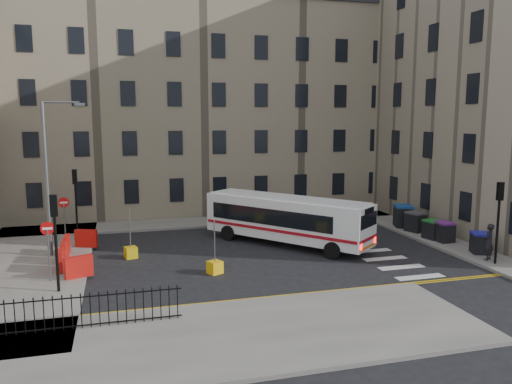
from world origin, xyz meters
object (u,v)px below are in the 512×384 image
bollard_chevron (215,267)px  wheelie_bin_d (416,222)px  wheelie_bin_a (480,243)px  pedestrian (489,242)px  wheelie_bin_b (444,232)px  wheelie_bin_c (433,229)px  bus (286,218)px  wheelie_bin_e (403,216)px  streetlamp (46,177)px  bollard_yellow (131,252)px

bollard_chevron → wheelie_bin_d: bearing=18.7°
wheelie_bin_a → pedestrian: 1.35m
wheelie_bin_b → wheelie_bin_c: wheelie_bin_b is taller
wheelie_bin_b → wheelie_bin_d: 2.76m
bus → wheelie_bin_e: size_ratio=5.75×
streetlamp → pedestrian: bearing=-17.6°
wheelie_bin_b → bollard_chevron: bearing=-173.4°
bus → wheelie_bin_c: size_ratio=7.84×
wheelie_bin_c → bus: bearing=158.7°
wheelie_bin_c → bollard_chevron: 14.11m
streetlamp → bus: bearing=-2.8°
wheelie_bin_a → bollard_yellow: bearing=-171.7°
streetlamp → wheelie_bin_d: 22.10m
bollard_yellow → wheelie_bin_e: bearing=7.8°
wheelie_bin_a → wheelie_bin_e: wheelie_bin_e is taller
bollard_chevron → streetlamp: bearing=148.1°
pedestrian → bollard_chevron: pedestrian is taller
bus → wheelie_bin_c: bus is taller
bus → bollard_chevron: size_ratio=15.49×
wheelie_bin_b → bollard_chevron: 14.20m
pedestrian → wheelie_bin_b: bearing=-127.6°
wheelie_bin_b → wheelie_bin_e: size_ratio=0.72×
wheelie_bin_b → bollard_chevron: size_ratio=1.95×
bollard_chevron → pedestrian: bearing=-8.1°
streetlamp → pedestrian: size_ratio=4.31×
wheelie_bin_d → wheelie_bin_e: bearing=72.2°
wheelie_bin_d → bollard_yellow: size_ratio=2.29×
wheelie_bin_b → wheelie_bin_d: bearing=91.0°
wheelie_bin_c → wheelie_bin_e: wheelie_bin_e is taller
wheelie_bin_a → wheelie_bin_c: size_ratio=1.08×
streetlamp → wheelie_bin_c: bearing=-5.7°
bus → wheelie_bin_c: bearing=-49.1°
wheelie_bin_c → wheelie_bin_b: bearing=-85.3°
wheelie_bin_d → wheelie_bin_c: bearing=-110.4°
wheelie_bin_c → pedestrian: pedestrian is taller
streetlamp → wheelie_bin_a: 23.18m
bus → bollard_yellow: size_ratio=15.49×
wheelie_bin_e → bollard_chevron: 15.29m
wheelie_bin_a → pedestrian: bearing=-90.2°
wheelie_bin_a → wheelie_bin_b: wheelie_bin_b is taller
wheelie_bin_a → wheelie_bin_b: 2.75m
wheelie_bin_c → streetlamp: bearing=162.8°
bus → wheelie_bin_d: size_ratio=6.75×
wheelie_bin_e → wheelie_bin_c: bearing=-72.7°
bollard_yellow → pedestrian: bearing=-18.1°
wheelie_bin_a → wheelie_bin_d: (-0.37, 5.50, 0.06)m
pedestrian → bus: bearing=-69.4°
wheelie_bin_e → bollard_yellow: bearing=-152.8°
wheelie_bin_c → wheelie_bin_d: wheelie_bin_d is taller
streetlamp → wheelie_bin_a: (22.18, -5.67, -3.62)m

